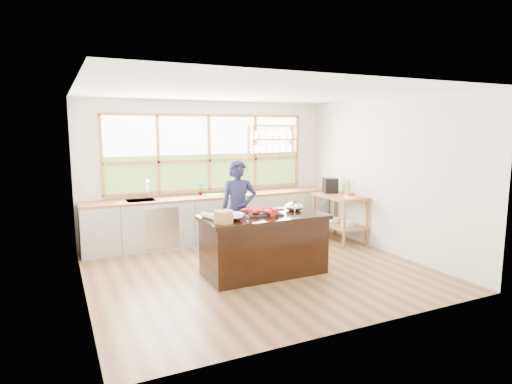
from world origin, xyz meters
TOP-DOWN VIEW (x-y plane):
  - ground_plane at (0.00, 0.00)m, footprint 5.00×5.00m
  - room_shell at (0.02, 0.51)m, footprint 5.02×4.52m
  - back_counter at (-0.02, 1.94)m, footprint 4.90×0.63m
  - right_shelf_unit at (2.19, 0.89)m, footprint 0.62×1.10m
  - island at (0.00, -0.20)m, footprint 1.85×0.90m
  - cook at (-0.04, 0.67)m, footprint 0.69×0.55m
  - potted_plant at (-0.26, 2.00)m, footprint 0.14×0.11m
  - cutting_board at (-0.06, 1.94)m, footprint 0.45×0.38m
  - espresso_machine at (2.19, 1.23)m, footprint 0.33×0.34m
  - wine_bottle at (2.24, 0.73)m, footprint 0.08×0.08m
  - fruit_bowl at (2.14, 0.50)m, footprint 0.24×0.24m
  - slate_board at (0.01, -0.13)m, footprint 0.59×0.46m
  - lobster_pile at (0.00, -0.14)m, footprint 0.55×0.48m
  - mixing_bowl_left at (-0.53, -0.33)m, footprint 0.28×0.28m
  - mixing_bowl_right at (0.58, -0.08)m, footprint 0.28×0.28m
  - wine_glass at (0.39, -0.44)m, footprint 0.08×0.08m
  - wicker_basket at (-0.73, -0.43)m, footprint 0.26×0.26m
  - parchment_roll at (-0.83, -0.09)m, footprint 0.15×0.31m

SIDE VIEW (x-z plane):
  - ground_plane at x=0.00m, z-range 0.00..0.00m
  - island at x=0.00m, z-range 0.00..0.90m
  - back_counter at x=-0.02m, z-range 0.00..0.90m
  - right_shelf_unit at x=2.19m, z-range 0.15..1.05m
  - cook at x=-0.04m, z-range 0.00..1.66m
  - cutting_board at x=-0.06m, z-range 0.90..0.91m
  - slate_board at x=0.01m, z-range 0.90..0.92m
  - parchment_roll at x=-0.83m, z-range 0.90..0.98m
  - fruit_bowl at x=2.14m, z-range 0.89..1.00m
  - lobster_pile at x=0.00m, z-range 0.92..1.00m
  - mixing_bowl_left at x=-0.53m, z-range 0.89..1.02m
  - mixing_bowl_right at x=0.58m, z-range 0.89..1.03m
  - wicker_basket at x=-0.73m, z-range 0.90..1.07m
  - potted_plant at x=-0.26m, z-range 0.90..1.15m
  - espresso_machine at x=2.19m, z-range 0.90..1.20m
  - wine_bottle at x=2.24m, z-range 0.90..1.20m
  - wine_glass at x=0.39m, z-range 0.95..1.17m
  - room_shell at x=0.02m, z-range 0.40..3.11m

